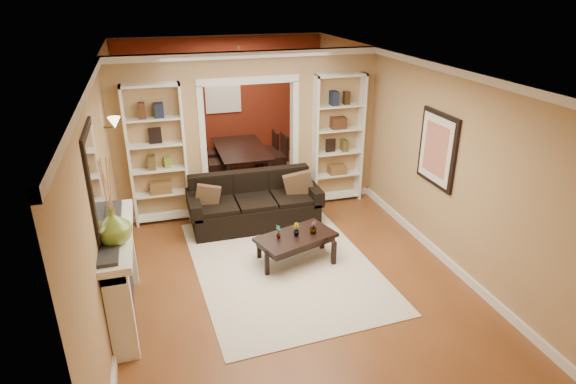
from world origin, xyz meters
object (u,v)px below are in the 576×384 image
object	(u,v)px
bookshelf_right	(338,140)
fireplace	(124,275)
coffee_table	(296,248)
dining_table	(243,162)
sofa	(254,201)
bookshelf_left	(157,156)

from	to	relation	value
bookshelf_right	fireplace	size ratio (longest dim) A/B	1.35
coffee_table	dining_table	size ratio (longest dim) A/B	0.62
sofa	bookshelf_right	distance (m)	1.90
sofa	fireplace	bearing A→B (deg)	-135.47
coffee_table	bookshelf_right	xyz separation A→B (m)	(1.35, 1.89, 0.94)
bookshelf_left	coffee_table	bearing A→B (deg)	-47.26
coffee_table	bookshelf_right	bearing A→B (deg)	36.03
bookshelf_left	dining_table	distance (m)	2.52
fireplace	dining_table	xyz separation A→B (m)	(2.24, 4.18, -0.27)
coffee_table	bookshelf_right	world-z (taller)	bookshelf_right
coffee_table	bookshelf_left	xyz separation A→B (m)	(-1.75, 1.89, 0.94)
sofa	dining_table	bearing A→B (deg)	83.36
fireplace	dining_table	world-z (taller)	fireplace
bookshelf_left	sofa	bearing A→B (deg)	-21.91
bookshelf_right	dining_table	size ratio (longest dim) A/B	1.31
fireplace	dining_table	size ratio (longest dim) A/B	0.97
bookshelf_left	bookshelf_right	size ratio (longest dim) A/B	1.00
bookshelf_right	sofa	bearing A→B (deg)	-160.72
sofa	dining_table	size ratio (longest dim) A/B	1.21
coffee_table	fireplace	xyz separation A→B (m)	(-2.29, -0.64, 0.37)
bookshelf_right	dining_table	xyz separation A→B (m)	(-1.40, 1.65, -0.84)
bookshelf_left	bookshelf_right	world-z (taller)	same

